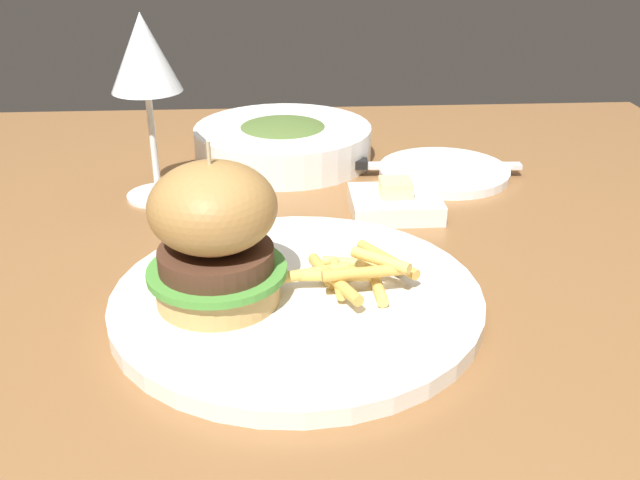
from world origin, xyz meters
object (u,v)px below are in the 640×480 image
(bread_plate, at_px, (444,172))
(wine_glass, at_px, (144,60))
(main_plate, at_px, (297,299))
(table_knife, at_px, (400,165))
(soup_bowl, at_px, (283,141))
(burger_sandwich, at_px, (215,235))
(butter_dish, at_px, (395,202))

(bread_plate, bearing_deg, wine_glass, -172.09)
(main_plate, distance_m, wine_glass, 0.31)
(wine_glass, relative_size, table_knife, 0.81)
(wine_glass, distance_m, bread_plate, 0.36)
(wine_glass, xyz_separation_m, soup_bowl, (0.14, 0.11, -0.12))
(main_plate, bearing_deg, burger_sandwich, -172.61)
(bread_plate, bearing_deg, main_plate, -122.44)
(main_plate, xyz_separation_m, bread_plate, (0.18, 0.28, -0.00))
(burger_sandwich, distance_m, table_knife, 0.35)
(burger_sandwich, distance_m, bread_plate, 0.38)
(burger_sandwich, relative_size, wine_glass, 0.66)
(burger_sandwich, bearing_deg, wine_glass, 108.37)
(soup_bowl, bearing_deg, butter_dish, -57.02)
(butter_dish, distance_m, soup_bowl, 0.21)
(bread_plate, distance_m, table_knife, 0.05)
(main_plate, distance_m, bread_plate, 0.34)
(bread_plate, xyz_separation_m, butter_dish, (-0.07, -0.10, 0.01))
(main_plate, distance_m, soup_bowl, 0.35)
(burger_sandwich, distance_m, soup_bowl, 0.37)
(bread_plate, height_order, butter_dish, butter_dish)
(burger_sandwich, bearing_deg, bread_plate, 50.44)
(wine_glass, bearing_deg, butter_dish, -13.33)
(burger_sandwich, xyz_separation_m, wine_glass, (-0.08, 0.25, 0.08))
(bread_plate, distance_m, soup_bowl, 0.20)
(wine_glass, bearing_deg, burger_sandwich, -71.63)
(table_knife, distance_m, butter_dish, 0.11)
(main_plate, height_order, wine_glass, wine_glass)
(table_knife, bearing_deg, burger_sandwich, -122.68)
(main_plate, distance_m, burger_sandwich, 0.09)
(burger_sandwich, bearing_deg, main_plate, 7.39)
(burger_sandwich, distance_m, butter_dish, 0.26)
(main_plate, bearing_deg, bread_plate, 57.56)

